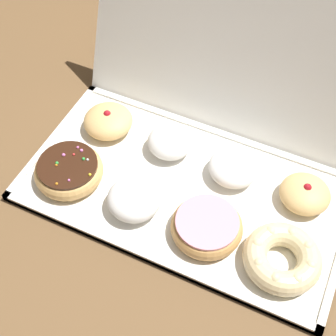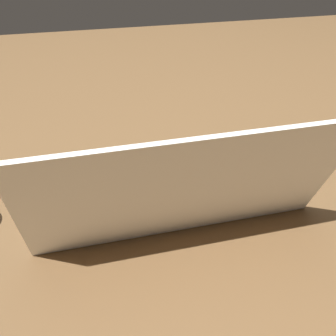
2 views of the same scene
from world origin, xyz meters
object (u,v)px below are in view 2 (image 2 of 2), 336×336
Objects in this scene: donut_box at (161,183)px; sprinkle_donut_0 at (230,150)px; cruller_donut_3 at (74,170)px; jelly_filled_donut_4 at (249,179)px; pink_frosted_donut_2 at (128,164)px; powdered_filled_donut_1 at (179,154)px; jelly_filled_donut_7 at (77,204)px; powdered_filled_donut_6 at (138,194)px; powdered_filled_donut_5 at (195,187)px.

sprinkle_donut_0 is (-0.19, -0.06, 0.02)m from donut_box.
jelly_filled_donut_4 is (-0.38, 0.13, 0.00)m from cruller_donut_3.
cruller_donut_3 is at bearing -1.30° from pink_frosted_donut_2.
donut_box is 4.57× the size of cruller_donut_3.
jelly_filled_donut_4 is (-0.19, 0.07, 0.03)m from donut_box.
powdered_filled_donut_1 reaches higher than jelly_filled_donut_7.
powdered_filled_donut_6 is (-0.00, 0.13, 0.00)m from pink_frosted_donut_2.
powdered_filled_donut_1 is 0.18m from jelly_filled_donut_4.
donut_box is 0.09m from powdered_filled_donut_6.
pink_frosted_donut_2 is at bearing -89.05° from powdered_filled_donut_6.
powdered_filled_donut_6 is (0.25, -0.00, 0.00)m from jelly_filled_donut_4.
donut_box is 0.10m from powdered_filled_donut_1.
donut_box is at bearing -48.07° from powdered_filled_donut_5.
cruller_donut_3 is at bearing -19.39° from donut_box.
powdered_filled_donut_6 reaches higher than donut_box.
powdered_filled_donut_6 is 0.13m from jelly_filled_donut_7.
donut_box is 0.20m from sprinkle_donut_0.
jelly_filled_donut_7 reaches higher than pink_frosted_donut_2.
jelly_filled_donut_4 reaches higher than powdered_filled_donut_6.
jelly_filled_donut_4 is at bearing 87.55° from sprinkle_donut_0.
donut_box is at bearing -161.70° from jelly_filled_donut_7.
cruller_donut_3 is 1.48× the size of powdered_filled_donut_5.
powdered_filled_donut_1 is at bearing -132.27° from donut_box.
powdered_filled_donut_1 is at bearing -47.08° from jelly_filled_donut_4.
donut_box is 0.20m from jelly_filled_donut_7.
pink_frosted_donut_2 is (0.13, 0.01, -0.00)m from powdered_filled_donut_1.
jelly_filled_donut_4 reaches higher than pink_frosted_donut_2.
pink_frosted_donut_2 is 1.37× the size of jelly_filled_donut_7.
cruller_donut_3 is 0.28m from powdered_filled_donut_5.
powdered_filled_donut_6 is at bearing 134.50° from cruller_donut_3.
sprinkle_donut_0 reaches higher than donut_box.
powdered_filled_donut_1 is 1.10× the size of powdered_filled_donut_5.
powdered_filled_donut_5 is at bearing 89.50° from powdered_filled_donut_1.
jelly_filled_donut_4 is 0.25m from powdered_filled_donut_6.
pink_frosted_donut_2 is 0.18m from powdered_filled_donut_5.
sprinkle_donut_0 is at bearing 177.33° from powdered_filled_donut_1.
sprinkle_donut_0 is at bearing -161.86° from jelly_filled_donut_7.
donut_box is at bearing 47.73° from powdered_filled_donut_1.
pink_frosted_donut_2 is 0.13m from powdered_filled_donut_6.
sprinkle_donut_0 is 1.41× the size of jelly_filled_donut_7.
pink_frosted_donut_2 is at bearing -44.73° from donut_box.
powdered_filled_donut_6 reaches higher than cruller_donut_3.
powdered_filled_donut_6 is (-0.13, 0.13, 0.00)m from cruller_donut_3.
cruller_donut_3 is at bearing 0.51° from powdered_filled_donut_1.
powdered_filled_donut_1 and powdered_filled_donut_5 have the same top height.
powdered_filled_donut_6 is at bearing 179.95° from jelly_filled_donut_7.
cruller_donut_3 is (0.25, 0.00, -0.00)m from powdered_filled_donut_1.
jelly_filled_donut_7 is (0.25, 0.13, -0.00)m from powdered_filled_donut_1.
cruller_donut_3 is at bearing -19.36° from jelly_filled_donut_4.
powdered_filled_donut_6 is at bearing -0.75° from jelly_filled_donut_4.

